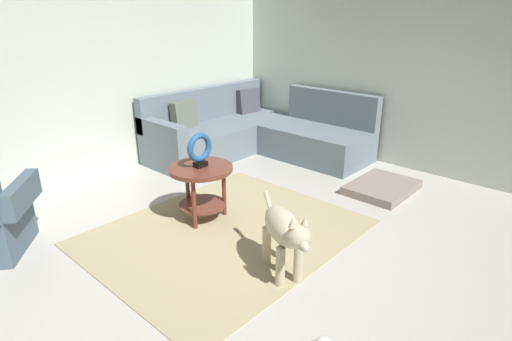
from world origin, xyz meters
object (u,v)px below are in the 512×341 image
Objects in this scene: sectional_couch at (255,134)px; dog_bed_mat at (382,187)px; dog at (285,232)px; torus_sculpture at (200,149)px; side_table at (201,179)px.

sectional_couch reaches higher than dog_bed_mat.
dog_bed_mat is at bearing -144.41° from dog.
torus_sculpture is 1.23m from dog.
torus_sculpture is at bearing -151.91° from sectional_couch.
dog_bed_mat is at bearing -90.16° from sectional_couch.
torus_sculpture is at bearing -69.18° from dog.
dog_bed_mat is at bearing -28.95° from torus_sculpture.
dog is (-1.98, -0.18, 0.33)m from dog_bed_mat.
side_table is 2.07m from dog_bed_mat.
sectional_couch reaches higher than dog.
sectional_couch is at bearing 28.09° from torus_sculpture.
sectional_couch reaches higher than torus_sculpture.
torus_sculpture is at bearing 151.05° from dog_bed_mat.
sectional_couch is at bearing 28.09° from side_table.
torus_sculpture reaches higher than dog_bed_mat.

